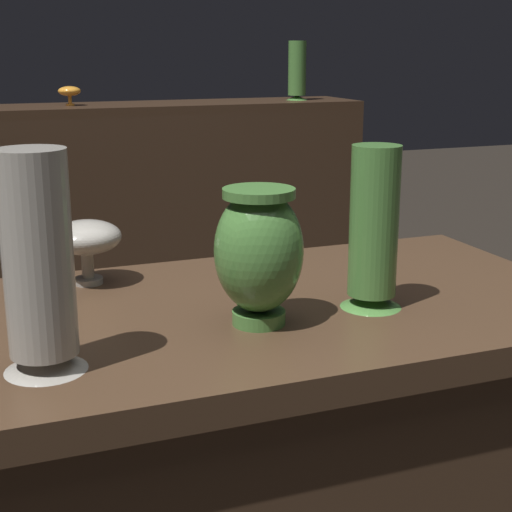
{
  "coord_description": "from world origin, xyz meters",
  "views": [
    {
      "loc": [
        -0.45,
        -1.18,
        1.23
      ],
      "look_at": [
        -0.01,
        -0.05,
        0.9
      ],
      "focal_mm": 54.05,
      "sensor_mm": 36.0,
      "label": 1
    }
  ],
  "objects_px": {
    "vase_left_accent": "(39,267)",
    "vase_centerpiece": "(259,251)",
    "vase_tall_behind": "(86,239)",
    "vase_right_accent": "(374,232)",
    "shelf_vase_far_right": "(297,72)",
    "shelf_vase_center": "(69,92)"
  },
  "relations": [
    {
      "from": "shelf_vase_center",
      "to": "vase_right_accent",
      "type": "bearing_deg",
      "value": -85.39
    },
    {
      "from": "vase_right_accent",
      "to": "shelf_vase_center",
      "type": "distance_m",
      "value": 2.29
    },
    {
      "from": "shelf_vase_far_right",
      "to": "shelf_vase_center",
      "type": "relative_size",
      "value": 2.82
    },
    {
      "from": "vase_tall_behind",
      "to": "shelf_vase_center",
      "type": "bearing_deg",
      "value": 82.86
    },
    {
      "from": "vase_centerpiece",
      "to": "vase_left_accent",
      "type": "bearing_deg",
      "value": -168.93
    },
    {
      "from": "vase_centerpiece",
      "to": "vase_left_accent",
      "type": "height_order",
      "value": "vase_left_accent"
    },
    {
      "from": "vase_centerpiece",
      "to": "shelf_vase_center",
      "type": "xyz_separation_m",
      "value": [
        0.03,
        2.29,
        0.13
      ]
    },
    {
      "from": "shelf_vase_far_right",
      "to": "vase_right_accent",
      "type": "bearing_deg",
      "value": -110.76
    },
    {
      "from": "vase_centerpiece",
      "to": "shelf_vase_center",
      "type": "distance_m",
      "value": 2.29
    },
    {
      "from": "vase_left_accent",
      "to": "vase_centerpiece",
      "type": "bearing_deg",
      "value": 11.07
    },
    {
      "from": "vase_tall_behind",
      "to": "vase_left_accent",
      "type": "xyz_separation_m",
      "value": [
        -0.12,
        -0.38,
        0.06
      ]
    },
    {
      "from": "vase_left_accent",
      "to": "vase_right_accent",
      "type": "relative_size",
      "value": 1.1
    },
    {
      "from": "vase_tall_behind",
      "to": "shelf_vase_center",
      "type": "xyz_separation_m",
      "value": [
        0.25,
        1.97,
        0.16
      ]
    },
    {
      "from": "vase_tall_behind",
      "to": "shelf_vase_far_right",
      "type": "xyz_separation_m",
      "value": [
        1.29,
        1.95,
        0.23
      ]
    },
    {
      "from": "vase_tall_behind",
      "to": "vase_right_accent",
      "type": "bearing_deg",
      "value": -35.46
    },
    {
      "from": "vase_centerpiece",
      "to": "shelf_vase_far_right",
      "type": "height_order",
      "value": "shelf_vase_far_right"
    },
    {
      "from": "vase_left_accent",
      "to": "vase_tall_behind",
      "type": "bearing_deg",
      "value": 72.74
    },
    {
      "from": "vase_right_accent",
      "to": "shelf_vase_center",
      "type": "bearing_deg",
      "value": 94.61
    },
    {
      "from": "vase_right_accent",
      "to": "shelf_vase_far_right",
      "type": "relative_size",
      "value": 1.03
    },
    {
      "from": "vase_centerpiece",
      "to": "vase_right_accent",
      "type": "relative_size",
      "value": 0.8
    },
    {
      "from": "shelf_vase_far_right",
      "to": "vase_centerpiece",
      "type": "bearing_deg",
      "value": -115.17
    },
    {
      "from": "vase_centerpiece",
      "to": "vase_right_accent",
      "type": "bearing_deg",
      "value": 2.63
    }
  ]
}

